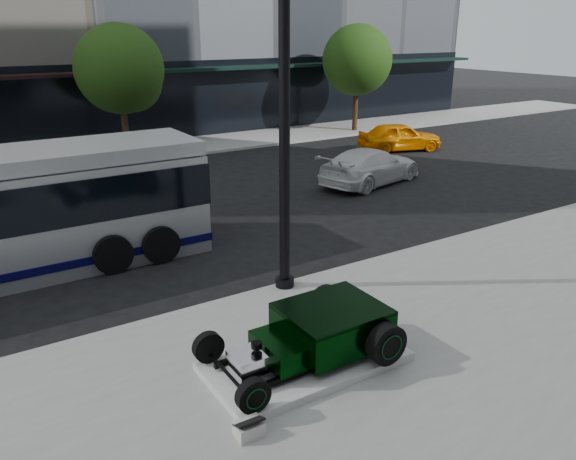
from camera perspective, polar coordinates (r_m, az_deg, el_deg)
ground at (r=14.56m, az=-4.46°, el=-2.80°), size 120.00×120.00×0.00m
sidewalk_far at (r=27.23m, az=-18.57°, el=7.13°), size 70.00×4.00×0.12m
street_trees at (r=26.12m, az=-16.45°, el=15.11°), size 29.80×3.80×5.70m
display_plinth at (r=9.92m, az=1.78°, el=-13.15°), size 3.40×1.80×0.15m
hot_rod at (r=9.82m, az=3.44°, el=-10.12°), size 3.22×2.00×0.81m
info_plaque at (r=8.47m, az=-3.97°, el=-19.43°), size 0.41×0.31×0.31m
lamppost at (r=11.62m, az=-0.37°, el=10.23°), size 0.42×0.42×7.64m
white_sedan at (r=21.52m, az=8.39°, el=6.44°), size 4.94×2.91×1.34m
yellow_taxi at (r=27.74m, az=11.29°, el=9.29°), size 4.23×2.68×1.34m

